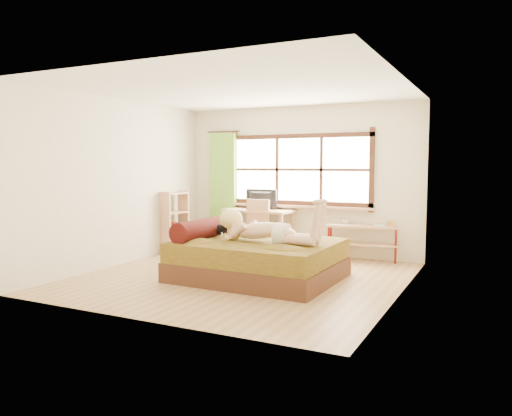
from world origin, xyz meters
The scene contains 18 objects.
floor centered at (0.00, 0.00, 0.00)m, with size 4.50×4.50×0.00m, color #9E754C.
ceiling centered at (0.00, 0.00, 2.70)m, with size 4.50×4.50×0.00m, color white.
wall_back centered at (0.00, 2.25, 1.35)m, with size 4.50×4.50×0.00m, color silver.
wall_front centered at (0.00, -2.25, 1.35)m, with size 4.50×4.50×0.00m, color silver.
wall_left centered at (-2.25, 0.00, 1.35)m, with size 4.50×4.50×0.00m, color silver.
wall_right centered at (2.25, 0.00, 1.35)m, with size 4.50×4.50×0.00m, color silver.
window centered at (0.00, 2.22, 1.51)m, with size 2.80×0.16×1.46m.
curtain centered at (-1.55, 2.13, 1.15)m, with size 0.55×0.10×2.20m, color olive.
bed centered at (0.19, 0.04, 0.30)m, with size 2.25×1.82×0.84m.
woman centered at (0.40, -0.01, 0.89)m, with size 1.55×0.44×0.66m, color #D4A489, non-canonical shape.
kitten centered at (-0.47, 0.14, 0.69)m, with size 0.33×0.13×0.27m, color black, non-canonical shape.
desk centered at (-0.69, 1.95, 0.71)m, with size 1.34×0.68×0.81m.
monitor centered at (-0.69, 2.00, 1.00)m, with size 0.64×0.08×0.37m, color black.
chair centered at (-0.58, 1.59, 0.57)m, with size 0.48×0.48×1.02m.
pipe_shelf centered at (1.25, 2.07, 0.45)m, with size 1.25×0.49×0.69m.
cup centered at (0.94, 2.07, 0.65)m, with size 0.11×0.11×0.09m, color gray.
book centered at (1.44, 2.07, 0.62)m, with size 0.17×0.23×0.02m, color gray.
bookshelf centered at (-2.08, 1.24, 0.58)m, with size 0.37×0.54×1.14m.
Camera 1 is at (3.38, -6.31, 1.65)m, focal length 35.00 mm.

